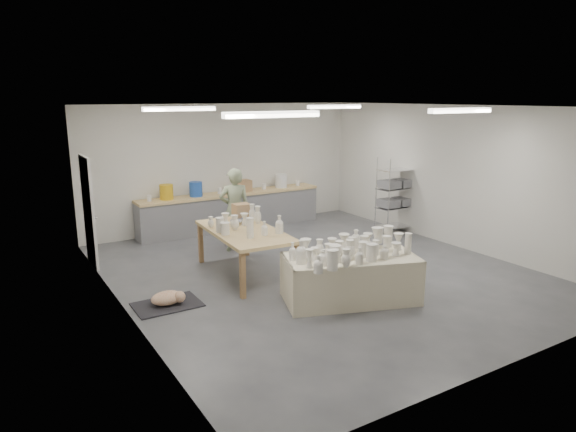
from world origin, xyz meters
TOP-DOWN VIEW (x-y plane):
  - room at (-0.11, 0.08)m, footprint 8.00×8.02m
  - back_counter at (-0.01, 3.68)m, footprint 4.60×0.60m
  - wire_shelf at (3.20, 1.40)m, footprint 0.88×0.48m
  - drying_table at (-0.35, -1.39)m, footprint 2.29×1.67m
  - work_table at (-1.17, 0.68)m, footprint 1.25×2.29m
  - rug at (-2.90, -0.08)m, footprint 1.00×0.70m
  - cat at (-2.88, -0.10)m, footprint 0.51×0.38m
  - potter at (-0.71, 2.01)m, footprint 0.74×0.60m
  - red_stool at (-0.71, 2.28)m, footprint 0.34×0.34m

SIDE VIEW (x-z plane):
  - rug at x=-2.90m, z-range 0.00..0.02m
  - cat at x=-2.88m, z-range 0.02..0.23m
  - red_stool at x=-0.71m, z-range 0.12..0.41m
  - drying_table at x=-0.35m, z-range -0.12..0.96m
  - back_counter at x=-0.01m, z-range -0.13..1.11m
  - work_table at x=-1.17m, z-range 0.24..1.42m
  - potter at x=-0.71m, z-range 0.00..1.75m
  - wire_shelf at x=3.20m, z-range 0.02..1.82m
  - room at x=-0.11m, z-range 0.56..3.56m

